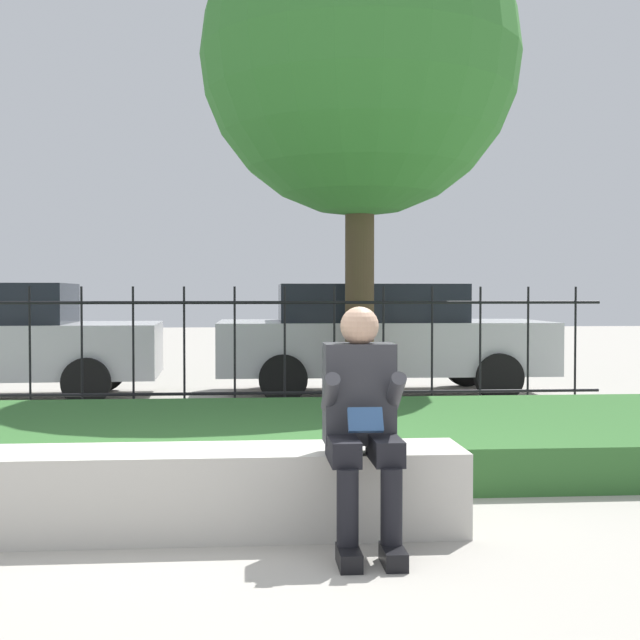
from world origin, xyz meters
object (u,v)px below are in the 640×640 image
Objects in this scene: stone_bench at (181,496)px; car_parked_center at (379,336)px; tree_behind_fence at (360,58)px; person_seated_reader at (362,415)px.

car_parked_center reaches higher than stone_bench.
person_seated_reader is at bearing -97.22° from tree_behind_fence.
car_parked_center is at bearing 80.70° from person_seated_reader.
tree_behind_fence reaches higher than person_seated_reader.
person_seated_reader is at bearing -98.33° from car_parked_center.
car_parked_center is at bearing 72.49° from stone_bench.
stone_bench is at bearing -106.54° from car_parked_center.
car_parked_center is 3.61m from tree_behind_fence.
car_parked_center is (1.15, 7.05, 0.07)m from person_seated_reader.
stone_bench is 6.80m from tree_behind_fence.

